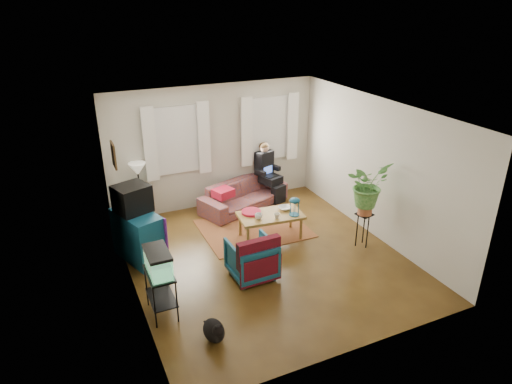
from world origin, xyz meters
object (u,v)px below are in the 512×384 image
sofa (244,191)px  aquarium_stand (161,293)px  dresser (138,236)px  coffee_table (270,226)px  side_table (141,205)px  armchair (251,257)px  plant_stand (363,230)px

sofa → aquarium_stand: size_ratio=2.84×
sofa → dresser: size_ratio=2.02×
dresser → coffee_table: (2.38, -0.28, -0.19)m
side_table → coffee_table: side_table is taller
dresser → aquarium_stand: bearing=-110.1°
aquarium_stand → armchair: 1.60m
dresser → plant_stand: bearing=-38.0°
dresser → aquarium_stand: size_ratio=1.41×
side_table → sofa: bearing=-8.2°
side_table → armchair: bearing=-66.2°
coffee_table → plant_stand: 1.69m
sofa → side_table: (-2.11, 0.31, -0.06)m
dresser → armchair: dresser is taller
plant_stand → dresser: bearing=161.8°
dresser → armchair: 2.02m
side_table → plant_stand: (3.44, -2.70, -0.00)m
dresser → plant_stand: size_ratio=1.51×
armchair → coffee_table: 1.31m
coffee_table → plant_stand: size_ratio=1.84×
aquarium_stand → plant_stand: 3.81m
sofa → dresser: (-2.45, -1.15, 0.05)m
side_table → plant_stand: size_ratio=1.00×
dresser → plant_stand: 3.98m
plant_stand → aquarium_stand: bearing=-174.0°
armchair → sofa: bearing=-112.2°
dresser → coffee_table: 2.41m
aquarium_stand → plant_stand: bearing=6.2°
sofa → dresser: dresser is taller
armchair → coffee_table: size_ratio=0.60×
sofa → dresser: 2.71m
sofa → armchair: sofa is taller
sofa → coffee_table: 1.44m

